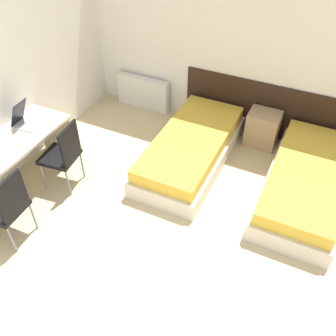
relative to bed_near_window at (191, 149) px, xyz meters
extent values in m
cube|color=white|center=(0.04, 1.09, 1.14)|extent=(5.24, 0.05, 2.70)
cube|color=black|center=(0.77, 1.06, 0.22)|extent=(2.57, 0.03, 0.86)
cube|color=beige|center=(0.00, 0.00, -0.08)|extent=(0.93, 2.05, 0.26)
cube|color=gold|center=(0.00, 0.00, 0.13)|extent=(0.85, 1.97, 0.18)
cube|color=beige|center=(1.55, 0.00, -0.08)|extent=(0.93, 2.05, 0.26)
cube|color=gold|center=(1.55, 0.00, 0.13)|extent=(0.85, 1.97, 0.18)
cube|color=tan|center=(0.77, 0.84, 0.05)|extent=(0.45, 0.37, 0.52)
cube|color=silver|center=(-1.27, 0.97, 0.06)|extent=(0.90, 0.12, 0.54)
cube|color=beige|center=(-1.77, -0.63, 0.13)|extent=(0.56, 0.04, 0.69)
cube|color=black|center=(-1.32, -1.12, 0.24)|extent=(0.46, 0.46, 0.05)
cube|color=black|center=(-1.13, -1.09, 0.49)|extent=(0.07, 0.38, 0.46)
cylinder|color=slate|center=(-1.48, -1.31, 0.00)|extent=(0.02, 0.02, 0.42)
cylinder|color=slate|center=(-1.52, -0.96, 0.00)|extent=(0.02, 0.02, 0.42)
cylinder|color=slate|center=(-1.12, -1.27, 0.00)|extent=(0.02, 0.02, 0.42)
cylinder|color=slate|center=(-1.16, -0.92, 0.00)|extent=(0.02, 0.02, 0.42)
cube|color=black|center=(-1.32, -2.07, 0.24)|extent=(0.43, 0.43, 0.05)
cube|color=black|center=(-1.13, -2.07, 0.49)|extent=(0.04, 0.38, 0.46)
cylinder|color=slate|center=(-1.51, -1.90, 0.00)|extent=(0.02, 0.02, 0.42)
cylinder|color=slate|center=(-1.13, -2.25, 0.00)|extent=(0.02, 0.02, 0.42)
cylinder|color=slate|center=(-1.15, -1.89, 0.00)|extent=(0.02, 0.02, 0.42)
cube|color=silver|center=(-1.78, -1.05, 0.52)|extent=(0.36, 0.25, 0.02)
cube|color=black|center=(-1.89, -1.05, 0.69)|extent=(0.16, 0.24, 0.32)
camera|label=1|loc=(1.45, -3.76, 3.24)|focal=40.00mm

